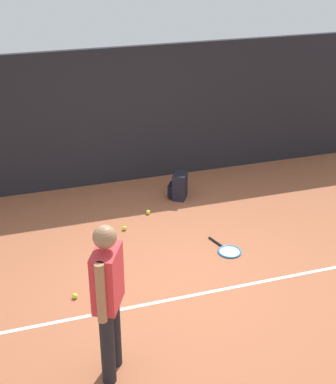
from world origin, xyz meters
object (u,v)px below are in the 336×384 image
(backpack, at_px, (179,186))
(tennis_ball_near_player, at_px, (148,212))
(tennis_player, at_px, (108,294))
(tennis_racket, at_px, (228,251))
(tennis_ball_mid_court, at_px, (75,296))
(tennis_ball_by_fence, at_px, (124,228))

(backpack, distance_m, tennis_ball_near_player, 0.75)
(tennis_player, relative_size, backpack, 3.86)
(tennis_racket, distance_m, tennis_ball_near_player, 1.56)
(tennis_ball_near_player, height_order, tennis_ball_mid_court, same)
(tennis_ball_mid_court, bearing_deg, tennis_player, -82.55)
(tennis_player, bearing_deg, tennis_racket, 157.54)
(backpack, height_order, tennis_ball_near_player, backpack)
(backpack, bearing_deg, tennis_ball_near_player, -28.33)
(tennis_racket, bearing_deg, tennis_ball_by_fence, -146.03)
(tennis_player, distance_m, tennis_racket, 2.81)
(tennis_ball_by_fence, bearing_deg, tennis_ball_near_player, 38.25)
(backpack, relative_size, tennis_ball_near_player, 6.67)
(tennis_player, distance_m, backpack, 4.00)
(tennis_player, height_order, tennis_ball_mid_court, tennis_player)
(tennis_ball_by_fence, distance_m, tennis_ball_mid_court, 1.69)
(tennis_racket, relative_size, backpack, 1.45)
(tennis_ball_near_player, distance_m, tennis_ball_by_fence, 0.59)
(tennis_racket, height_order, backpack, backpack)
(tennis_ball_near_player, relative_size, tennis_ball_by_fence, 1.00)
(tennis_racket, bearing_deg, tennis_ball_mid_court, -96.45)
(tennis_ball_by_fence, relative_size, tennis_ball_mid_court, 1.00)
(tennis_player, height_order, tennis_ball_by_fence, tennis_player)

